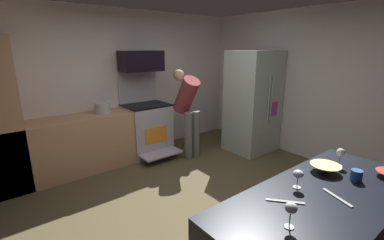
% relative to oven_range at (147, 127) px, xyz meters
% --- Properties ---
extents(ground_plane, '(5.20, 4.80, 0.02)m').
position_rel_oven_range_xyz_m(ground_plane, '(-0.33, -1.97, -0.52)').
color(ground_plane, brown).
extents(wall_back, '(5.20, 0.12, 2.60)m').
position_rel_oven_range_xyz_m(wall_back, '(-0.33, 0.37, 0.79)').
color(wall_back, silver).
rests_on(wall_back, ground).
extents(wall_right, '(0.12, 4.80, 2.60)m').
position_rel_oven_range_xyz_m(wall_right, '(2.21, -1.97, 0.79)').
color(wall_right, silver).
rests_on(wall_right, ground).
extents(lower_cabinet_run, '(2.40, 0.60, 0.90)m').
position_rel_oven_range_xyz_m(lower_cabinet_run, '(-1.23, 0.01, -0.06)').
color(lower_cabinet_run, tan).
rests_on(lower_cabinet_run, ground).
extents(oven_range, '(0.76, 0.95, 1.53)m').
position_rel_oven_range_xyz_m(oven_range, '(0.00, 0.00, 0.00)').
color(oven_range, '#B8B4BE').
rests_on(oven_range, ground).
extents(microwave, '(0.74, 0.38, 0.36)m').
position_rel_oven_range_xyz_m(microwave, '(0.00, 0.09, 1.20)').
color(microwave, black).
rests_on(microwave, oven_range).
extents(refrigerator, '(0.87, 0.77, 1.89)m').
position_rel_oven_range_xyz_m(refrigerator, '(1.70, -1.06, 0.44)').
color(refrigerator, '#AEC3B7').
rests_on(refrigerator, ground).
extents(person_cook, '(0.31, 0.62, 1.56)m').
position_rel_oven_range_xyz_m(person_cook, '(0.54, -0.55, 0.41)').
color(person_cook, slate).
rests_on(person_cook, ground).
extents(mixing_bowl_large, '(0.25, 0.25, 0.07)m').
position_rel_oven_range_xyz_m(mixing_bowl_large, '(-0.07, -3.29, 0.42)').
color(mixing_bowl_large, '#DDC778').
rests_on(mixing_bowl_large, counter_island).
extents(wine_glass_near, '(0.07, 0.07, 0.17)m').
position_rel_oven_range_xyz_m(wine_glass_near, '(0.15, -3.31, 0.51)').
color(wine_glass_near, silver).
rests_on(wine_glass_near, counter_island).
extents(wine_glass_mid, '(0.07, 0.07, 0.17)m').
position_rel_oven_range_xyz_m(wine_glass_mid, '(-0.97, -3.51, 0.51)').
color(wine_glass_mid, silver).
rests_on(wine_glass_mid, counter_island).
extents(wine_glass_far, '(0.08, 0.08, 0.15)m').
position_rel_oven_range_xyz_m(wine_glass_far, '(-0.51, -3.29, 0.50)').
color(wine_glass_far, silver).
rests_on(wine_glass_far, counter_island).
extents(mug_coffee, '(0.09, 0.09, 0.09)m').
position_rel_oven_range_xyz_m(mug_coffee, '(-0.03, -3.52, 0.43)').
color(mug_coffee, '#2A4B8C').
rests_on(mug_coffee, counter_island).
extents(knife_chef, '(0.19, 0.22, 0.01)m').
position_rel_oven_range_xyz_m(knife_chef, '(-0.75, -3.34, 0.39)').
color(knife_chef, '#B7BABF').
rests_on(knife_chef, counter_island).
extents(knife_paring, '(0.11, 0.25, 0.01)m').
position_rel_oven_range_xyz_m(knife_paring, '(-0.41, -3.55, 0.39)').
color(knife_paring, '#B7BABF').
rests_on(knife_paring, counter_island).
extents(stock_pot, '(0.25, 0.25, 0.18)m').
position_rel_oven_range_xyz_m(stock_pot, '(-0.79, 0.01, 0.48)').
color(stock_pot, '#B6BCB8').
rests_on(stock_pot, lower_cabinet_run).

